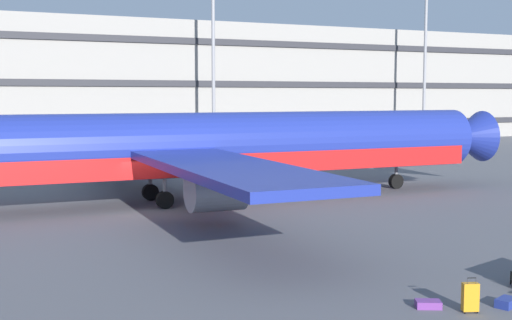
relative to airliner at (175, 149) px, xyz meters
name	(u,v)px	position (x,y,z in m)	size (l,w,h in m)	color
ground_plane	(150,212)	(-2.03, -2.20, -2.92)	(600.00, 600.00, 0.00)	#5B5B60
terminal_structure	(39,84)	(-2.03, 47.02, 4.15)	(157.03, 19.34, 14.15)	gray
airliner	(175,149)	(0.00, 0.00, 0.00)	(41.75, 33.82, 10.05)	navy
light_mast_center_left	(213,12)	(13.66, 31.21, 11.32)	(1.80, 0.50, 25.02)	gray
light_mast_center_right	(426,31)	(40.57, 31.21, 10.45)	(1.80, 0.50, 23.32)	gray
suitcase_silver	(428,304)	(1.09, -19.79, -2.82)	(0.79, 0.68, 0.20)	#72388C
suitcase_red	(506,303)	(3.09, -20.58, -2.80)	(0.75, 0.62, 0.24)	navy
suitcase_black	(470,297)	(1.85, -20.55, -2.50)	(0.47, 0.35, 0.97)	orange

